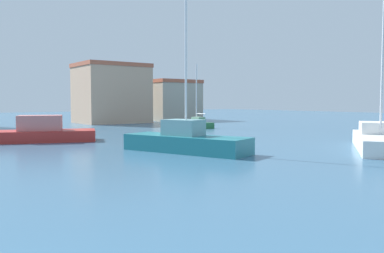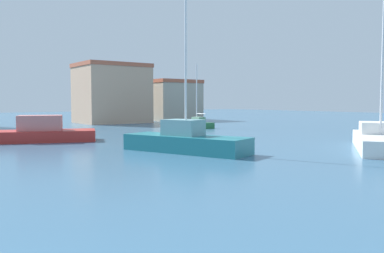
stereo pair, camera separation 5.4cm
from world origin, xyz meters
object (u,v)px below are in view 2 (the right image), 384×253
Objects in this scene: sailboat_teal_far_left at (185,141)px; sailboat_green_outer_mooring at (197,123)px; sailboat_white_distant_north at (380,139)px; motorboat_red_center_channel at (35,133)px.

sailboat_teal_far_left is 1.25× the size of sailboat_green_outer_mooring.
sailboat_green_outer_mooring is 0.50× the size of sailboat_white_distant_north.
sailboat_white_distant_north is at bearing -30.70° from sailboat_teal_far_left.
motorboat_red_center_channel is (-5.20, 10.89, -0.01)m from sailboat_teal_far_left.
sailboat_green_outer_mooring is (17.94, 4.97, -0.15)m from motorboat_red_center_channel.
sailboat_white_distant_north is at bearing -48.04° from motorboat_red_center_channel.
sailboat_white_distant_north is (-2.89, -21.70, 0.15)m from sailboat_green_outer_mooring.
sailboat_green_outer_mooring is at bearing 51.20° from sailboat_teal_far_left.
sailboat_white_distant_north is at bearing -97.60° from sailboat_green_outer_mooring.
sailboat_teal_far_left is 12.06m from motorboat_red_center_channel.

